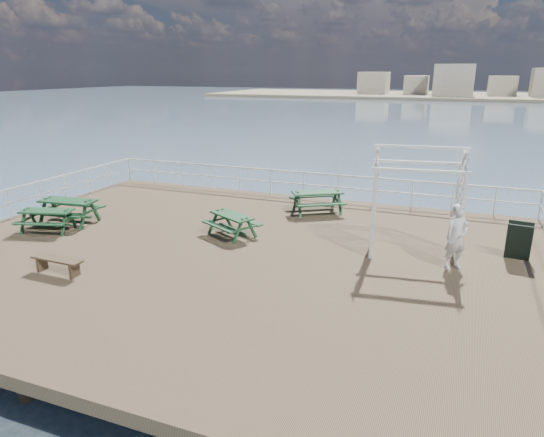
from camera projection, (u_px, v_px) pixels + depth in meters
The scene contains 11 objects.
ground at pixel (232, 255), 14.41m from camera, with size 18.00×14.00×0.30m, color brown.
sea_backdrop at pixel (495, 93), 129.35m from camera, with size 300.00×300.00×9.20m.
railing at pixel (263, 201), 16.42m from camera, with size 17.77×13.76×1.10m.
picnic_table_a at pixel (68, 206), 16.80m from camera, with size 2.11×1.78×0.95m.
picnic_table_b at pixel (232, 220), 15.59m from camera, with size 2.03×1.90×0.78m.
picnic_table_c at pixel (317, 197), 18.11m from camera, with size 2.37×2.26×0.90m.
picnic_table_d at pixel (47, 216), 16.00m from camera, with size 1.98×1.76×0.81m.
flat_bench_near at pixel (57, 262), 12.65m from camera, with size 1.51×0.39×0.43m.
trellis_arbor at pixel (416, 207), 13.73m from camera, with size 2.69×1.67×3.15m.
sandwich_board at pixel (519, 242), 13.57m from camera, with size 0.71×0.56×1.08m.
person at pixel (456, 237), 12.84m from camera, with size 0.65×0.42×1.77m, color silver.
Camera 1 is at (6.06, -12.08, 5.11)m, focal length 32.00 mm.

